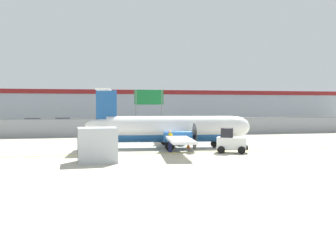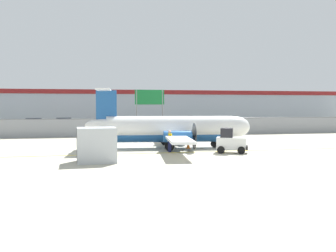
{
  "view_description": "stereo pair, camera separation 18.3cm",
  "coord_description": "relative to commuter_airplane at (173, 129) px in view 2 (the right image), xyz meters",
  "views": [
    {
      "loc": [
        -7.25,
        -25.55,
        3.6
      ],
      "look_at": [
        -0.33,
        6.22,
        1.8
      ],
      "focal_mm": 40.0,
      "sensor_mm": 36.0,
      "label": 1
    },
    {
      "loc": [
        -7.07,
        -25.59,
        3.6
      ],
      "look_at": [
        -0.33,
        6.22,
        1.8
      ],
      "focal_mm": 40.0,
      "sensor_mm": 36.0,
      "label": 2
    }
  ],
  "objects": [
    {
      "name": "ground_plane",
      "position": [
        0.09,
        -3.19,
        -1.6
      ],
      "size": [
        140.0,
        140.0,
        0.01
      ],
      "color": "#B2AD99"
    },
    {
      "name": "perimeter_fence",
      "position": [
        0.09,
        12.81,
        -0.49
      ],
      "size": [
        98.0,
        0.1,
        2.1
      ],
      "color": "gray",
      "rests_on": "ground"
    },
    {
      "name": "parking_lot_strip",
      "position": [
        0.09,
        24.31,
        -1.54
      ],
      "size": [
        98.0,
        17.0,
        0.12
      ],
      "color": "#38383A",
      "rests_on": "ground"
    },
    {
      "name": "background_building",
      "position": [
        0.09,
        42.8,
        1.66
      ],
      "size": [
        91.0,
        8.1,
        6.5
      ],
      "color": "#A8B2BC",
      "rests_on": "ground"
    },
    {
      "name": "commuter_airplane",
      "position": [
        0.0,
        0.0,
        0.0
      ],
      "size": [
        14.05,
        16.08,
        4.92
      ],
      "rotation": [
        0.0,
        0.0,
        -0.11
      ],
      "color": "white",
      "rests_on": "ground"
    },
    {
      "name": "baggage_tug",
      "position": [
        3.51,
        -4.18,
        -0.75
      ],
      "size": [
        2.58,
        2.1,
        1.88
      ],
      "rotation": [
        0.0,
        0.0,
        -0.42
      ],
      "color": "silver",
      "rests_on": "ground"
    },
    {
      "name": "ground_crew_worker",
      "position": [
        -0.93,
        -2.82,
        -0.65
      ],
      "size": [
        0.44,
        0.54,
        1.7
      ],
      "rotation": [
        0.0,
        0.0,
        0.39
      ],
      "color": "#191E4C",
      "rests_on": "ground"
    },
    {
      "name": "cargo_container",
      "position": [
        -6.54,
        -6.82,
        -0.5
      ],
      "size": [
        2.48,
        2.1,
        2.2
      ],
      "rotation": [
        0.0,
        0.0,
        0.04
      ],
      "color": "#B7BCC1",
      "rests_on": "ground"
    },
    {
      "name": "traffic_cone_near_left",
      "position": [
        1.12,
        -0.69,
        -1.29
      ],
      "size": [
        0.36,
        0.36,
        0.64
      ],
      "color": "orange",
      "rests_on": "ground"
    },
    {
      "name": "traffic_cone_near_right",
      "position": [
        -6.17,
        -1.82,
        -1.29
      ],
      "size": [
        0.36,
        0.36,
        0.64
      ],
      "color": "orange",
      "rests_on": "ground"
    },
    {
      "name": "parked_car_0",
      "position": [
        -15.0,
        28.34,
        -0.71
      ],
      "size": [
        4.24,
        2.09,
        1.58
      ],
      "rotation": [
        0.0,
        0.0,
        0.03
      ],
      "color": "#19662D",
      "rests_on": "parking_lot_strip"
    },
    {
      "name": "parked_car_1",
      "position": [
        -10.92,
        29.13,
        -0.71
      ],
      "size": [
        4.3,
        2.21,
        1.58
      ],
      "rotation": [
        0.0,
        0.0,
        3.2
      ],
      "color": "red",
      "rests_on": "parking_lot_strip"
    },
    {
      "name": "parked_car_2",
      "position": [
        -5.84,
        20.2,
        -0.71
      ],
      "size": [
        4.25,
        2.1,
        1.58
      ],
      "rotation": [
        0.0,
        0.0,
        -0.03
      ],
      "color": "gray",
      "rests_on": "parking_lot_strip"
    },
    {
      "name": "parked_car_3",
      "position": [
        -2.88,
        22.77,
        -0.71
      ],
      "size": [
        4.28,
        2.16,
        1.58
      ],
      "rotation": [
        0.0,
        0.0,
        3.09
      ],
      "color": "silver",
      "rests_on": "parking_lot_strip"
    },
    {
      "name": "parked_car_4",
      "position": [
        2.82,
        25.56,
        -0.71
      ],
      "size": [
        4.28,
        2.17,
        1.58
      ],
      "rotation": [
        0.0,
        0.0,
        3.09
      ],
      "color": "navy",
      "rests_on": "parking_lot_strip"
    },
    {
      "name": "parked_car_5",
      "position": [
        5.49,
        26.22,
        -0.71
      ],
      "size": [
        4.33,
        2.28,
        1.58
      ],
      "rotation": [
        0.0,
        0.0,
        -0.08
      ],
      "color": "gray",
      "rests_on": "parking_lot_strip"
    },
    {
      "name": "parked_car_6",
      "position": [
        11.2,
        22.69,
        -0.71
      ],
      "size": [
        4.27,
        2.15,
        1.58
      ],
      "rotation": [
        0.0,
        0.0,
        0.05
      ],
      "color": "navy",
      "rests_on": "parking_lot_strip"
    },
    {
      "name": "parked_car_7",
      "position": [
        15.35,
        19.85,
        -0.71
      ],
      "size": [
        4.26,
        2.13,
        1.58
      ],
      "rotation": [
        0.0,
        0.0,
        0.04
      ],
      "color": "#B28C19",
      "rests_on": "parking_lot_strip"
    },
    {
      "name": "highway_sign",
      "position": [
        0.29,
        14.37,
        2.54
      ],
      "size": [
        3.6,
        0.14,
        5.5
      ],
      "color": "slate",
      "rests_on": "ground"
    }
  ]
}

